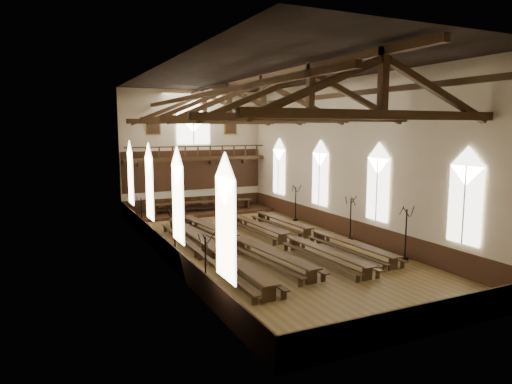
{
  "coord_description": "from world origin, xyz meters",
  "views": [
    {
      "loc": [
        -11.64,
        -23.5,
        6.9
      ],
      "look_at": [
        0.28,
        1.5,
        3.02
      ],
      "focal_mm": 32.0,
      "sensor_mm": 36.0,
      "label": 1
    }
  ],
  "objects_px": {
    "candelabrum_left_near": "(206,274)",
    "candelabrum_right_far": "(296,210)",
    "refectory_row_b": "(235,239)",
    "candelabrum_right_near": "(405,244)",
    "refectory_row_d": "(314,232)",
    "refectory_row_a": "(210,247)",
    "dais": "(203,212)",
    "candelabrum_right_mid": "(350,227)",
    "high_table": "(202,203)",
    "candelabrum_left_far": "(142,220)",
    "refectory_row_c": "(289,238)",
    "candelabrum_left_mid": "(175,246)"
  },
  "relations": [
    {
      "from": "refectory_row_d",
      "to": "refectory_row_a",
      "type": "bearing_deg",
      "value": -174.11
    },
    {
      "from": "refectory_row_b",
      "to": "candelabrum_left_near",
      "type": "relative_size",
      "value": 5.79
    },
    {
      "from": "refectory_row_c",
      "to": "candelabrum_right_far",
      "type": "height_order",
      "value": "candelabrum_right_far"
    },
    {
      "from": "candelabrum_left_near",
      "to": "candelabrum_right_near",
      "type": "height_order",
      "value": "candelabrum_right_near"
    },
    {
      "from": "refectory_row_c",
      "to": "candelabrum_right_mid",
      "type": "distance_m",
      "value": 4.28
    },
    {
      "from": "refectory_row_d",
      "to": "dais",
      "type": "xyz_separation_m",
      "value": [
        -3.27,
        11.56,
        -0.41
      ]
    },
    {
      "from": "refectory_row_b",
      "to": "candelabrum_left_near",
      "type": "xyz_separation_m",
      "value": [
        -3.83,
        -5.87,
        0.21
      ]
    },
    {
      "from": "candelabrum_right_far",
      "to": "candelabrum_right_near",
      "type": "bearing_deg",
      "value": -90.0
    },
    {
      "from": "candelabrum_left_far",
      "to": "dais",
      "type": "bearing_deg",
      "value": 34.95
    },
    {
      "from": "candelabrum_right_near",
      "to": "candelabrum_right_far",
      "type": "relative_size",
      "value": 1.06
    },
    {
      "from": "refectory_row_c",
      "to": "high_table",
      "type": "distance_m",
      "value": 12.28
    },
    {
      "from": "refectory_row_a",
      "to": "high_table",
      "type": "xyz_separation_m",
      "value": [
        3.79,
        12.29,
        0.3
      ]
    },
    {
      "from": "candelabrum_left_mid",
      "to": "candelabrum_left_far",
      "type": "distance_m",
      "value": 8.4
    },
    {
      "from": "candelabrum_left_near",
      "to": "refectory_row_d",
      "type": "bearing_deg",
      "value": 32.03
    },
    {
      "from": "high_table",
      "to": "candelabrum_left_near",
      "type": "xyz_separation_m",
      "value": [
        -5.72,
        -17.18,
        -0.11
      ]
    },
    {
      "from": "candelabrum_left_mid",
      "to": "dais",
      "type": "bearing_deg",
      "value": 65.23
    },
    {
      "from": "dais",
      "to": "refectory_row_b",
      "type": "bearing_deg",
      "value": -99.47
    },
    {
      "from": "candelabrum_right_far",
      "to": "refectory_row_c",
      "type": "bearing_deg",
      "value": -123.39
    },
    {
      "from": "high_table",
      "to": "refectory_row_b",
      "type": "bearing_deg",
      "value": -99.47
    },
    {
      "from": "refectory_row_b",
      "to": "candelabrum_left_near",
      "type": "distance_m",
      "value": 7.01
    },
    {
      "from": "refectory_row_c",
      "to": "candelabrum_right_far",
      "type": "relative_size",
      "value": 5.23
    },
    {
      "from": "candelabrum_right_near",
      "to": "candelabrum_left_mid",
      "type": "bearing_deg",
      "value": 156.75
    },
    {
      "from": "dais",
      "to": "high_table",
      "type": "distance_m",
      "value": 0.77
    },
    {
      "from": "dais",
      "to": "candelabrum_right_mid",
      "type": "relative_size",
      "value": 4.13
    },
    {
      "from": "refectory_row_a",
      "to": "high_table",
      "type": "height_order",
      "value": "high_table"
    },
    {
      "from": "refectory_row_d",
      "to": "candelabrum_left_far",
      "type": "height_order",
      "value": "candelabrum_left_far"
    },
    {
      "from": "dais",
      "to": "candelabrum_right_near",
      "type": "xyz_separation_m",
      "value": [
        5.38,
        -17.16,
        0.77
      ]
    },
    {
      "from": "refectory_row_b",
      "to": "refectory_row_c",
      "type": "bearing_deg",
      "value": -16.85
    },
    {
      "from": "high_table",
      "to": "candelabrum_right_mid",
      "type": "bearing_deg",
      "value": -66.61
    },
    {
      "from": "candelabrum_left_far",
      "to": "candelabrum_right_near",
      "type": "xyz_separation_m",
      "value": [
        11.1,
        -13.16,
        0.17
      ]
    },
    {
      "from": "candelabrum_left_mid",
      "to": "candelabrum_right_mid",
      "type": "bearing_deg",
      "value": -0.25
    },
    {
      "from": "dais",
      "to": "candelabrum_right_mid",
      "type": "xyz_separation_m",
      "value": [
        5.38,
        -12.44,
        0.73
      ]
    },
    {
      "from": "dais",
      "to": "candelabrum_left_far",
      "type": "xyz_separation_m",
      "value": [
        -5.72,
        -4.0,
        0.6
      ]
    },
    {
      "from": "high_table",
      "to": "candelabrum_right_mid",
      "type": "relative_size",
      "value": 3.06
    },
    {
      "from": "candelabrum_left_mid",
      "to": "candelabrum_right_near",
      "type": "relative_size",
      "value": 0.99
    },
    {
      "from": "refectory_row_b",
      "to": "refectory_row_d",
      "type": "distance_m",
      "value": 5.16
    },
    {
      "from": "refectory_row_b",
      "to": "candelabrum_right_far",
      "type": "bearing_deg",
      "value": 37.43
    },
    {
      "from": "candelabrum_left_far",
      "to": "candelabrum_right_mid",
      "type": "distance_m",
      "value": 13.95
    },
    {
      "from": "candelabrum_left_near",
      "to": "candelabrum_left_far",
      "type": "relative_size",
      "value": 1.09
    },
    {
      "from": "refectory_row_a",
      "to": "refectory_row_b",
      "type": "height_order",
      "value": "refectory_row_a"
    },
    {
      "from": "refectory_row_b",
      "to": "candelabrum_right_far",
      "type": "height_order",
      "value": "candelabrum_right_far"
    },
    {
      "from": "candelabrum_left_near",
      "to": "candelabrum_right_far",
      "type": "height_order",
      "value": "candelabrum_right_far"
    },
    {
      "from": "candelabrum_left_far",
      "to": "candelabrum_right_mid",
      "type": "bearing_deg",
      "value": -37.26
    },
    {
      "from": "high_table",
      "to": "candelabrum_right_near",
      "type": "xyz_separation_m",
      "value": [
        5.38,
        -17.16,
        -0.01
      ]
    },
    {
      "from": "refectory_row_a",
      "to": "candelabrum_right_far",
      "type": "xyz_separation_m",
      "value": [
        9.17,
        6.53,
        0.24
      ]
    },
    {
      "from": "candelabrum_left_mid",
      "to": "candelabrum_right_far",
      "type": "relative_size",
      "value": 1.06
    },
    {
      "from": "refectory_row_b",
      "to": "candelabrum_right_near",
      "type": "height_order",
      "value": "candelabrum_right_near"
    },
    {
      "from": "refectory_row_c",
      "to": "candelabrum_left_near",
      "type": "relative_size",
      "value": 5.55
    },
    {
      "from": "candelabrum_left_mid",
      "to": "refectory_row_d",
      "type": "bearing_deg",
      "value": 5.29
    },
    {
      "from": "candelabrum_left_near",
      "to": "candelabrum_left_mid",
      "type": "height_order",
      "value": "candelabrum_left_mid"
    }
  ]
}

